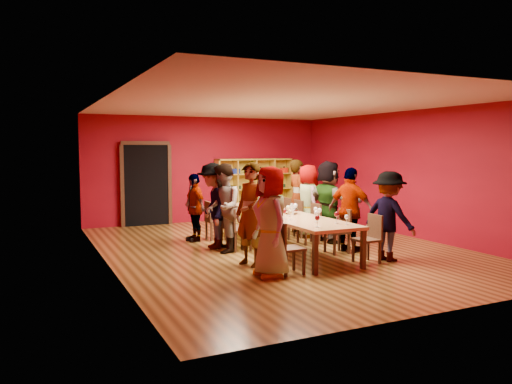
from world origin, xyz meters
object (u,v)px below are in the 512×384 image
tasting_table (280,216)px  chair_person_right_2 (312,221)px  chair_person_left_2 (236,227)px  wine_bottle (258,201)px  chair_person_left_1 (264,237)px  person_right_0 (389,216)px  person_right_2 (328,201)px  spittoon_bowl (291,210)px  chair_person_right_1 (340,228)px  chair_person_right_4 (283,214)px  person_right_4 (297,196)px  chair_person_left_3 (228,224)px  person_left_4 (194,207)px  person_left_1 (251,214)px  chair_person_right_0 (370,236)px  shelving_unit (254,186)px  person_right_3 (308,201)px  person_left_0 (271,222)px  chair_person_left_0 (286,245)px  person_left_2 (223,208)px  chair_person_right_3 (295,217)px  person_right_1 (351,210)px  person_left_3 (213,206)px  chair_person_left_4 (213,218)px

tasting_table → chair_person_right_2: chair_person_right_2 is taller
chair_person_left_2 → wine_bottle: wine_bottle is taller
chair_person_left_1 → person_right_0: 2.39m
person_right_2 → spittoon_bowl: (-1.16, -0.38, -0.10)m
chair_person_right_1 → chair_person_right_4: same height
person_right_4 → chair_person_left_3: bearing=116.6°
person_left_4 → person_left_1: bearing=-1.8°
chair_person_right_0 → chair_person_right_2: same height
shelving_unit → person_left_4: (-2.74, -2.70, -0.21)m
chair_person_left_1 → person_left_4: (-0.43, 2.70, 0.27)m
shelving_unit → person_right_0: shelving_unit is taller
spittoon_bowl → person_right_3: bearing=46.4°
person_right_4 → person_left_0: bearing=148.4°
chair_person_left_0 → chair_person_right_1: bearing=30.0°
chair_person_left_1 → chair_person_left_2: 1.30m
tasting_table → chair_person_right_0: bearing=-63.5°
person_left_2 → person_left_4: size_ratio=1.17×
person_left_4 → chair_person_right_3: size_ratio=1.73×
person_left_2 → chair_person_right_3: bearing=130.1°
person_right_4 → person_left_2: bearing=122.5°
person_left_0 → person_right_2: 3.32m
chair_person_left_3 → person_right_1: person_right_1 is taller
shelving_unit → chair_person_left_1: size_ratio=2.70×
person_left_0 → wine_bottle: (1.36, 3.35, -0.05)m
chair_person_right_3 → person_right_4: (0.41, 0.59, 0.42)m
chair_person_left_0 → person_right_0: person_right_0 is taller
person_left_0 → person_left_1: size_ratio=0.98×
chair_person_left_0 → person_left_3: 2.63m
tasting_table → person_left_0: (-1.19, -1.92, 0.21)m
person_right_1 → spittoon_bowl: 1.21m
person_left_3 → chair_person_left_4: (0.33, 0.96, -0.41)m
person_right_0 → person_right_4: person_right_4 is taller
chair_person_right_2 → person_right_2: bearing=0.0°
chair_person_left_0 → person_right_4: (2.23, 3.50, 0.42)m
tasting_table → wine_bottle: 1.45m
person_left_1 → person_right_1: bearing=74.7°
person_left_4 → person_right_0: 4.36m
chair_person_right_2 → person_right_4: (0.41, 1.35, 0.42)m
chair_person_right_1 → person_right_3: person_right_3 is taller
tasting_table → person_right_2: 1.38m
person_right_0 → chair_person_right_3: size_ratio=1.89×
person_left_0 → person_right_4: person_right_4 is taller
person_left_0 → person_right_3: bearing=141.6°
chair_person_right_3 → person_right_3: size_ratio=0.52×
chair_person_left_4 → spittoon_bowl: bearing=-58.4°
person_right_2 → chair_person_left_4: bearing=52.2°
person_left_4 → chair_person_right_3: (2.25, -0.62, -0.27)m
chair_person_right_0 → person_left_2: bearing=136.0°
chair_person_left_0 → person_left_2: bearing=97.7°
person_left_2 → chair_person_right_4: bearing=142.7°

